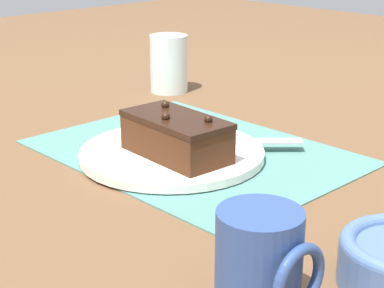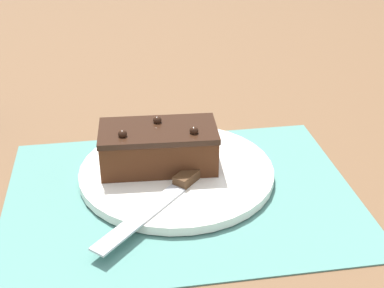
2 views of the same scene
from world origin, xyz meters
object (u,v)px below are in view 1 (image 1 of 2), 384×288
object	(u,v)px
serving_knife	(200,139)
coffee_mug	(261,264)
cake_plate	(170,153)
drinking_glass	(169,64)
chocolate_cake	(176,136)

from	to	relation	value
serving_knife	coffee_mug	distance (m)	0.42
cake_plate	drinking_glass	distance (m)	0.40
serving_knife	coffee_mug	bearing A→B (deg)	6.06
chocolate_cake	drinking_glass	size ratio (longest dim) A/B	1.43
serving_knife	drinking_glass	distance (m)	0.37
drinking_glass	coffee_mug	xyz separation A→B (m)	(0.64, -0.46, -0.01)
chocolate_cake	serving_knife	size ratio (longest dim) A/B	0.91
serving_knife	coffee_mug	size ratio (longest dim) A/B	1.84
chocolate_cake	serving_knife	world-z (taller)	chocolate_cake
cake_plate	drinking_glass	size ratio (longest dim) A/B	2.34
drinking_glass	serving_knife	bearing A→B (deg)	-34.50
cake_plate	chocolate_cake	bearing A→B (deg)	-24.45
cake_plate	coffee_mug	xyz separation A→B (m)	(0.34, -0.20, 0.04)
coffee_mug	chocolate_cake	bearing A→B (deg)	149.19
cake_plate	coffee_mug	bearing A→B (deg)	-30.33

